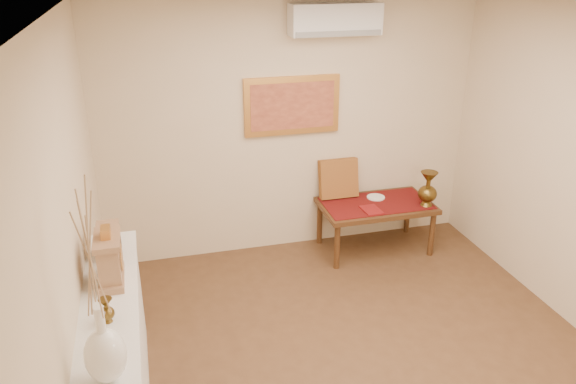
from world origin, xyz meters
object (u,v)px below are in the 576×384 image
object	(u,v)px
display_ledge	(117,365)
wooden_chest	(109,240)
white_vase	(95,288)
mantel_clock	(110,259)
brass_urn_tall	(428,185)
low_table	(376,209)

from	to	relation	value
display_ledge	wooden_chest	size ratio (longest dim) A/B	8.28
white_vase	wooden_chest	bearing A→B (deg)	90.81
mantel_clock	white_vase	bearing A→B (deg)	-89.95
white_vase	mantel_clock	bearing A→B (deg)	90.05
white_vase	display_ledge	world-z (taller)	white_vase
brass_urn_tall	mantel_clock	size ratio (longest dim) A/B	1.12
mantel_clock	wooden_chest	world-z (taller)	mantel_clock
wooden_chest	white_vase	bearing A→B (deg)	-89.19
display_ledge	wooden_chest	xyz separation A→B (m)	(0.00, 0.64, 0.61)
white_vase	wooden_chest	distance (m)	1.44
brass_urn_tall	low_table	bearing A→B (deg)	159.04
white_vase	brass_urn_tall	world-z (taller)	white_vase
low_table	brass_urn_tall	bearing A→B (deg)	-20.96
brass_urn_tall	wooden_chest	xyz separation A→B (m)	(-3.16, -1.05, 0.32)
brass_urn_tall	wooden_chest	bearing A→B (deg)	-161.67
mantel_clock	low_table	distance (m)	3.18
white_vase	low_table	world-z (taller)	white_vase
low_table	mantel_clock	bearing A→B (deg)	-148.66
wooden_chest	low_table	world-z (taller)	wooden_chest
white_vase	brass_urn_tall	xyz separation A→B (m)	(3.14, 2.42, -0.76)
brass_urn_tall	wooden_chest	distance (m)	3.35
white_vase	brass_urn_tall	distance (m)	4.04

